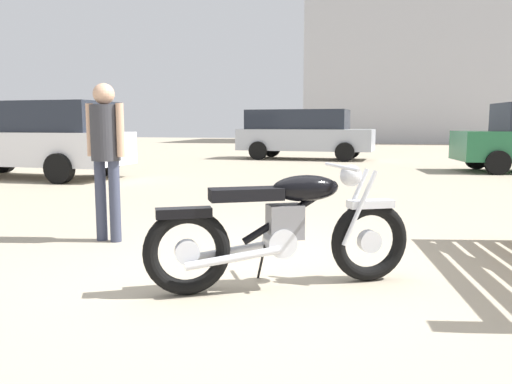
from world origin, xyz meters
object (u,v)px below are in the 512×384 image
blue_hatchback_right (31,137)px  bystander (106,145)px  silver_sedan_mid (303,133)px  vintage_motorcycle (284,229)px

blue_hatchback_right → bystander: bearing=135.1°
bystander → silver_sedan_mid: size_ratio=0.35×
bystander → silver_sedan_mid: (-0.16, 13.36, -0.08)m
bystander → blue_hatchback_right: size_ratio=0.35×
vintage_motorcycle → blue_hatchback_right: bearing=110.1°
vintage_motorcycle → silver_sedan_mid: bearing=70.6°
vintage_motorcycle → blue_hatchback_right: size_ratio=0.40×
vintage_motorcycle → blue_hatchback_right: 9.77m
bystander → vintage_motorcycle: bearing=70.5°
blue_hatchback_right → silver_sedan_mid: bearing=-120.9°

